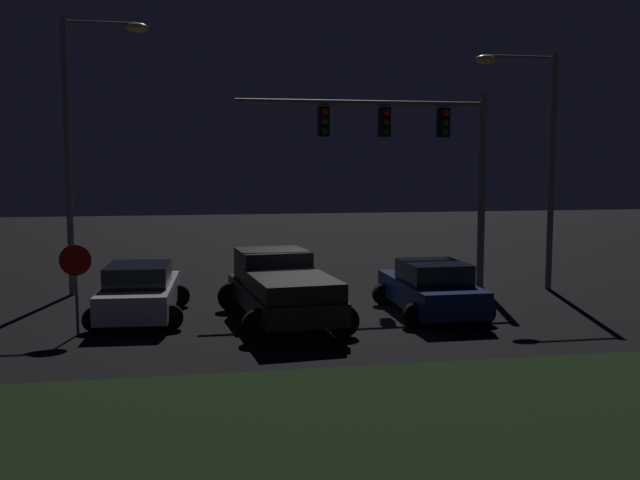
# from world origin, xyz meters

# --- Properties ---
(ground_plane) EXTENTS (80.00, 80.00, 0.00)m
(ground_plane) POSITION_xyz_m (0.00, 0.00, 0.00)
(ground_plane) COLOR black
(grass_median) EXTENTS (23.12, 7.21, 0.10)m
(grass_median) POSITION_xyz_m (0.00, -9.19, 0.05)
(grass_median) COLOR black
(grass_median) RESTS_ON ground_plane
(pickup_truck) EXTENTS (3.23, 5.57, 1.80)m
(pickup_truck) POSITION_xyz_m (-0.80, -0.73, 1.00)
(pickup_truck) COLOR black
(pickup_truck) RESTS_ON ground_plane
(car_sedan) EXTENTS (2.66, 4.50, 1.51)m
(car_sedan) POSITION_xyz_m (-4.50, 0.30, 0.74)
(car_sedan) COLOR silver
(car_sedan) RESTS_ON ground_plane
(car_sedan_far) EXTENTS (2.48, 4.40, 1.51)m
(car_sedan_far) POSITION_xyz_m (3.38, -0.66, 0.74)
(car_sedan_far) COLOR navy
(car_sedan_far) RESTS_ON ground_plane
(traffic_signal_gantry) EXTENTS (8.32, 0.56, 6.50)m
(traffic_signal_gantry) POSITION_xyz_m (4.08, 3.36, 4.90)
(traffic_signal_gantry) COLOR slate
(traffic_signal_gantry) RESTS_ON ground_plane
(street_lamp_left) EXTENTS (2.67, 0.44, 8.66)m
(street_lamp_left) POSITION_xyz_m (-6.33, 4.42, 5.41)
(street_lamp_left) COLOR slate
(street_lamp_left) RESTS_ON ground_plane
(street_lamp_right) EXTENTS (2.85, 0.44, 7.71)m
(street_lamp_right) POSITION_xyz_m (8.01, 2.60, 4.91)
(street_lamp_right) COLOR slate
(street_lamp_right) RESTS_ON ground_plane
(stop_sign) EXTENTS (0.76, 0.08, 2.23)m
(stop_sign) POSITION_xyz_m (-5.89, -1.36, 1.56)
(stop_sign) COLOR slate
(stop_sign) RESTS_ON ground_plane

